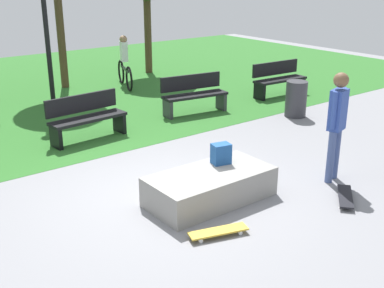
# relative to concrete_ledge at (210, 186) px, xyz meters

# --- Properties ---
(ground_plane) EXTENTS (28.00, 28.00, 0.00)m
(ground_plane) POSITION_rel_concrete_ledge_xyz_m (-0.40, 0.57, -0.23)
(ground_plane) COLOR gray
(grass_lawn) EXTENTS (26.60, 11.99, 0.01)m
(grass_lawn) POSITION_rel_concrete_ledge_xyz_m (-0.40, 8.57, -0.22)
(grass_lawn) COLOR #2D6B28
(grass_lawn) RESTS_ON ground_plane
(concrete_ledge) EXTENTS (1.91, 0.95, 0.45)m
(concrete_ledge) POSITION_rel_concrete_ledge_xyz_m (0.00, 0.00, 0.00)
(concrete_ledge) COLOR gray
(concrete_ledge) RESTS_ON ground_plane
(backpack_on_ledge) EXTENTS (0.32, 0.26, 0.32)m
(backpack_on_ledge) POSITION_rel_concrete_ledge_xyz_m (0.36, 0.18, 0.39)
(backpack_on_ledge) COLOR #1E4C8C
(backpack_on_ledge) RESTS_ON concrete_ledge
(skater_performing_trick) EXTENTS (0.42, 0.28, 1.80)m
(skater_performing_trick) POSITION_rel_concrete_ledge_xyz_m (2.07, -0.64, 0.84)
(skater_performing_trick) COLOR #3F5184
(skater_performing_trick) RESTS_ON ground_plane
(skateboard_by_ledge) EXTENTS (0.82, 0.42, 0.08)m
(skateboard_by_ledge) POSITION_rel_concrete_ledge_xyz_m (-0.58, -0.88, -0.16)
(skateboard_by_ledge) COLOR gold
(skateboard_by_ledge) RESTS_ON ground_plane
(skateboard_spare) EXTENTS (0.75, 0.66, 0.08)m
(skateboard_spare) POSITION_rel_concrete_ledge_xyz_m (1.62, -1.25, -0.16)
(skateboard_spare) COLOR black
(skateboard_spare) RESTS_ON ground_plane
(park_bench_far_right) EXTENTS (1.63, 0.60, 0.91)m
(park_bench_far_right) POSITION_rel_concrete_ledge_xyz_m (-0.21, 3.70, 0.26)
(park_bench_far_right) COLOR black
(park_bench_far_right) RESTS_ON ground_plane
(park_bench_center_lawn) EXTENTS (1.65, 0.69, 0.91)m
(park_bench_center_lawn) POSITION_rel_concrete_ledge_xyz_m (2.69, 3.90, 0.26)
(park_bench_center_lawn) COLOR black
(park_bench_center_lawn) RESTS_ON ground_plane
(park_bench_near_path) EXTENTS (1.62, 0.56, 0.91)m
(park_bench_near_path) POSITION_rel_concrete_ledge_xyz_m (5.58, 3.86, 0.26)
(park_bench_near_path) COLOR black
(park_bench_near_path) RESTS_ON ground_plane
(lamp_post) EXTENTS (0.28, 0.28, 4.00)m
(lamp_post) POSITION_rel_concrete_ledge_xyz_m (0.21, 6.47, 2.22)
(lamp_post) COLOR black
(lamp_post) RESTS_ON ground_plane
(trash_bin) EXTENTS (0.49, 0.49, 0.84)m
(trash_bin) POSITION_rel_concrete_ledge_xyz_m (4.42, 2.22, 0.19)
(trash_bin) COLOR #333338
(trash_bin) RESTS_ON ground_plane
(cyclist_on_bicycle) EXTENTS (0.62, 1.75, 1.52)m
(cyclist_on_bicycle) POSITION_rel_concrete_ledge_xyz_m (2.80, 7.36, 0.41)
(cyclist_on_bicycle) COLOR black
(cyclist_on_bicycle) RESTS_ON ground_plane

